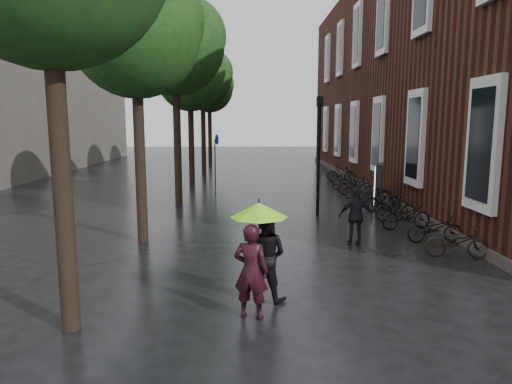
{
  "coord_description": "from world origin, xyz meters",
  "views": [
    {
      "loc": [
        -0.88,
        -6.62,
        3.62
      ],
      "look_at": [
        -0.65,
        6.38,
        1.6
      ],
      "focal_mm": 32.0,
      "sensor_mm": 36.0,
      "label": 1
    }
  ],
  "objects_px": {
    "person_black": "(265,255)",
    "ad_lightbox": "(378,186)",
    "pedestrian_walking": "(356,216)",
    "person_burgundy": "(251,271)",
    "lamp_post": "(319,144)",
    "parked_bicycles": "(373,194)"
  },
  "relations": [
    {
      "from": "parked_bicycles",
      "to": "lamp_post",
      "type": "xyz_separation_m",
      "value": [
        -2.75,
        -2.18,
        2.29
      ]
    },
    {
      "from": "person_burgundy",
      "to": "pedestrian_walking",
      "type": "xyz_separation_m",
      "value": [
        3.12,
        5.01,
        -0.03
      ]
    },
    {
      "from": "person_black",
      "to": "ad_lightbox",
      "type": "height_order",
      "value": "ad_lightbox"
    },
    {
      "from": "person_burgundy",
      "to": "pedestrian_walking",
      "type": "relative_size",
      "value": 1.04
    },
    {
      "from": "pedestrian_walking",
      "to": "lamp_post",
      "type": "relative_size",
      "value": 0.38
    },
    {
      "from": "person_burgundy",
      "to": "lamp_post",
      "type": "xyz_separation_m",
      "value": [
        2.65,
        9.33,
        1.86
      ]
    },
    {
      "from": "person_burgundy",
      "to": "parked_bicycles",
      "type": "height_order",
      "value": "person_burgundy"
    },
    {
      "from": "pedestrian_walking",
      "to": "ad_lightbox",
      "type": "height_order",
      "value": "ad_lightbox"
    },
    {
      "from": "person_black",
      "to": "pedestrian_walking",
      "type": "xyz_separation_m",
      "value": [
        2.82,
        4.12,
        -0.07
      ]
    },
    {
      "from": "parked_bicycles",
      "to": "ad_lightbox",
      "type": "distance_m",
      "value": 0.96
    },
    {
      "from": "pedestrian_walking",
      "to": "parked_bicycles",
      "type": "xyz_separation_m",
      "value": [
        2.28,
        6.5,
        -0.4
      ]
    },
    {
      "from": "pedestrian_walking",
      "to": "lamp_post",
      "type": "xyz_separation_m",
      "value": [
        -0.47,
        4.33,
        1.89
      ]
    },
    {
      "from": "pedestrian_walking",
      "to": "ad_lightbox",
      "type": "bearing_deg",
      "value": -109.69
    },
    {
      "from": "person_black",
      "to": "pedestrian_walking",
      "type": "relative_size",
      "value": 1.08
    },
    {
      "from": "parked_bicycles",
      "to": "pedestrian_walking",
      "type": "bearing_deg",
      "value": -109.33
    },
    {
      "from": "pedestrian_walking",
      "to": "ad_lightbox",
      "type": "xyz_separation_m",
      "value": [
        2.27,
        5.67,
        0.09
      ]
    },
    {
      "from": "ad_lightbox",
      "to": "parked_bicycles",
      "type": "bearing_deg",
      "value": 106.61
    },
    {
      "from": "pedestrian_walking",
      "to": "lamp_post",
      "type": "bearing_deg",
      "value": -81.75
    },
    {
      "from": "person_burgundy",
      "to": "ad_lightbox",
      "type": "bearing_deg",
      "value": -101.33
    },
    {
      "from": "person_black",
      "to": "ad_lightbox",
      "type": "distance_m",
      "value": 11.04
    },
    {
      "from": "parked_bicycles",
      "to": "ad_lightbox",
      "type": "xyz_separation_m",
      "value": [
        -0.02,
        -0.83,
        0.48
      ]
    },
    {
      "from": "lamp_post",
      "to": "ad_lightbox",
      "type": "bearing_deg",
      "value": 26.24
    }
  ]
}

